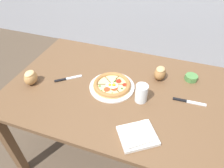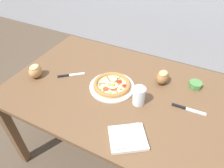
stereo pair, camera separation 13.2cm
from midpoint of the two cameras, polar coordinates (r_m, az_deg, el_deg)
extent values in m
plane|color=brown|center=(1.95, 2.70, -18.23)|extent=(12.00, 12.00, 0.00)
cube|color=brown|center=(1.35, 3.68, -1.56)|extent=(1.42, 0.96, 0.03)
cube|color=brown|center=(1.73, -24.42, -12.92)|extent=(0.06, 0.06, 0.74)
cube|color=brown|center=(2.15, -8.32, 3.16)|extent=(0.06, 0.06, 0.74)
cube|color=brown|center=(1.90, 27.53, -8.15)|extent=(0.06, 0.06, 0.74)
cylinder|color=white|center=(1.34, 2.83, -0.90)|extent=(0.30, 0.30, 0.01)
cylinder|color=tan|center=(1.33, 2.84, -0.51)|extent=(0.25, 0.25, 0.01)
cylinder|color=#E0CC84|center=(1.33, 2.85, -0.27)|extent=(0.20, 0.20, 0.00)
torus|color=#A36B38|center=(1.33, 2.86, -0.22)|extent=(0.25, 0.25, 0.03)
cube|color=#472D19|center=(1.36, 1.95, 1.09)|extent=(0.08, 0.07, 0.00)
cube|color=#472D19|center=(1.33, 0.67, -0.03)|extent=(0.10, 0.04, 0.00)
cube|color=#472D19|center=(1.29, 1.57, -1.39)|extent=(0.02, 0.10, 0.00)
cube|color=#472D19|center=(1.29, 3.81, -1.57)|extent=(0.08, 0.07, 0.00)
cube|color=#472D19|center=(1.32, 5.05, -0.38)|extent=(0.10, 0.04, 0.00)
cube|color=#472D19|center=(1.36, 4.08, 0.92)|extent=(0.02, 0.10, 0.00)
cylinder|color=red|center=(1.29, 1.17, -1.54)|extent=(0.04, 0.04, 0.00)
cylinder|color=red|center=(1.31, 3.53, -0.88)|extent=(0.04, 0.04, 0.00)
cylinder|color=red|center=(1.29, 3.32, -1.41)|extent=(0.05, 0.05, 0.00)
cylinder|color=red|center=(1.32, 6.52, -0.68)|extent=(0.03, 0.03, 0.00)
cylinder|color=red|center=(1.35, 4.90, 0.51)|extent=(0.04, 0.04, 0.00)
ellipsoid|color=white|center=(1.31, 3.00, -0.58)|extent=(0.08, 0.07, 0.01)
sphere|color=#F4AD1E|center=(1.30, 3.18, -0.40)|extent=(0.02, 0.02, 0.02)
ellipsoid|color=white|center=(1.31, 2.10, -0.42)|extent=(0.06, 0.05, 0.01)
sphere|color=#F4AD1E|center=(1.30, 2.16, -0.32)|extent=(0.02, 0.02, 0.02)
cylinder|color=#386B23|center=(1.33, 3.35, -0.13)|extent=(0.01, 0.01, 0.00)
cylinder|color=#2D5B1E|center=(1.35, 3.95, 0.59)|extent=(0.02, 0.02, 0.00)
cylinder|color=#2D5B1E|center=(1.36, 5.14, 0.98)|extent=(0.02, 0.02, 0.00)
cylinder|color=#477A2D|center=(1.32, -0.71, -0.38)|extent=(0.02, 0.02, 0.00)
cylinder|color=#386B23|center=(1.37, 4.33, 1.51)|extent=(0.01, 0.01, 0.00)
cylinder|color=#2D5B1E|center=(1.29, 5.53, -1.64)|extent=(0.01, 0.01, 0.00)
cylinder|color=#477A2D|center=(1.28, -0.31, -1.69)|extent=(0.01, 0.01, 0.00)
cylinder|color=#386B23|center=(1.26, 2.57, -2.64)|extent=(0.01, 0.01, 0.00)
cylinder|color=#2D5B1E|center=(1.32, 1.13, -0.27)|extent=(0.01, 0.01, 0.00)
cylinder|color=#4C8442|center=(1.47, 25.13, -0.27)|extent=(0.08, 0.08, 0.04)
cylinder|color=gold|center=(1.47, 25.19, -0.13)|extent=(0.07, 0.07, 0.02)
cylinder|color=#4C8442|center=(1.48, 26.66, -0.74)|extent=(0.01, 0.01, 0.04)
cylinder|color=#4C8442|center=(1.50, 26.33, 0.06)|extent=(0.01, 0.01, 0.04)
cylinder|color=#4C8442|center=(1.51, 25.32, 0.65)|extent=(0.01, 0.01, 0.04)
cylinder|color=#4C8442|center=(1.49, 24.20, 0.71)|extent=(0.01, 0.01, 0.04)
cylinder|color=#4C8442|center=(1.47, 23.60, 0.20)|extent=(0.01, 0.01, 0.04)
cylinder|color=#4C8442|center=(1.45, 23.90, -0.61)|extent=(0.01, 0.01, 0.04)
cylinder|color=#4C8442|center=(1.44, 24.94, -1.24)|extent=(0.01, 0.01, 0.04)
cylinder|color=#4C8442|center=(1.45, 26.09, -1.29)|extent=(0.01, 0.01, 0.04)
cube|color=silver|center=(1.08, 8.15, -15.22)|extent=(0.25, 0.24, 0.02)
cube|color=silver|center=(1.06, 8.24, -14.68)|extent=(0.20, 0.20, 0.02)
ellipsoid|color=#B27F47|center=(1.48, -18.66, 3.32)|extent=(0.09, 0.11, 0.09)
ellipsoid|color=#EAB775|center=(1.46, -18.97, 4.47)|extent=(0.07, 0.08, 0.03)
ellipsoid|color=olive|center=(1.41, 16.86, 1.67)|extent=(0.10, 0.12, 0.09)
ellipsoid|color=tan|center=(1.39, 17.15, 2.85)|extent=(0.07, 0.08, 0.03)
cube|color=silver|center=(1.31, 25.56, -7.26)|extent=(0.12, 0.02, 0.01)
cube|color=black|center=(1.30, 21.35, -6.08)|extent=(0.08, 0.02, 0.01)
cube|color=silver|center=(1.46, -7.50, 2.64)|extent=(0.10, 0.08, 0.01)
cube|color=black|center=(1.46, -11.24, 2.18)|extent=(0.07, 0.06, 0.01)
cylinder|color=white|center=(1.22, 10.80, -3.47)|extent=(0.08, 0.08, 0.12)
cylinder|color=silver|center=(1.24, 10.67, -4.26)|extent=(0.07, 0.07, 0.07)
camera|label=1|loc=(0.07, -87.13, 2.48)|focal=32.00mm
camera|label=2|loc=(0.07, 92.87, -2.48)|focal=32.00mm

